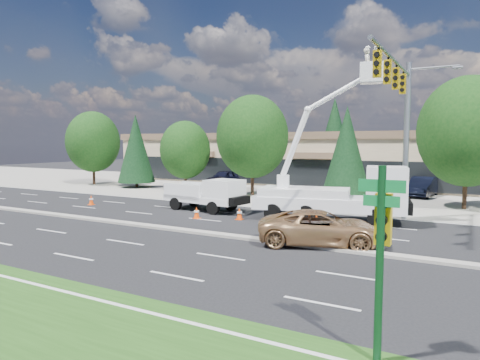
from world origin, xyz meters
The scene contains 24 objects.
ground centered at (0.00, 0.00, 0.00)m, with size 140.00×140.00×0.00m, color black.
concrete_apron centered at (0.00, 20.00, 0.01)m, with size 140.00×22.00×0.01m, color gray.
road_median centered at (0.00, 0.00, 0.06)m, with size 120.00×0.55×0.12m, color gray.
strip_mall centered at (0.00, 29.97, 2.83)m, with size 50.40×15.40×5.50m.
tree_front_a centered at (-22.00, 15.00, 4.53)m, with size 5.58×5.58×7.74m.
tree_front_b centered at (-16.00, 15.00, 3.88)m, with size 3.67×3.67×7.23m.
tree_front_c centered at (-10.00, 15.00, 3.78)m, with size 4.66×4.66×6.46m.
tree_front_d centered at (-3.00, 15.00, 4.94)m, with size 6.09×6.09×8.45m.
tree_front_e centered at (5.00, 15.00, 3.86)m, with size 3.65×3.65×7.19m.
tree_front_f centered at (13.00, 15.00, 5.18)m, with size 6.38×6.38×8.85m.
tree_back_a centered at (-18.00, 42.00, 4.91)m, with size 4.65×4.65×9.16m.
tree_back_b centered at (-4.00, 42.00, 5.72)m, with size 5.41×5.41×10.67m.
tree_back_c centered at (10.00, 42.00, 4.24)m, with size 4.01×4.01×7.90m.
signal_mast centered at (10.03, 7.04, 6.06)m, with size 2.76×10.16×9.00m.
street_sign_pole centered at (12.00, -8.40, 2.44)m, with size 0.90×0.44×4.00m.
utility_pickup centered at (-1.59, 6.04, 0.87)m, with size 5.69×2.65×2.10m.
bucket_truck centered at (7.09, 6.35, 2.04)m, with size 8.60×4.08×9.59m.
traffic_cone_a centered at (-10.44, 4.25, 0.34)m, with size 0.40×0.40×0.70m.
traffic_cone_b centered at (-0.66, 3.35, 0.34)m, with size 0.40×0.40×0.70m.
traffic_cone_c centered at (1.71, 4.26, 0.34)m, with size 0.40×0.40×0.70m.
traffic_cone_d centered at (6.34, 4.29, 0.34)m, with size 0.40×0.40×0.70m.
minivan centered at (7.81, 0.60, 0.75)m, with size 2.50×5.41×1.50m, color tan.
parked_car_west centered at (-9.41, 21.00, 0.80)m, with size 1.89×4.70×1.60m, color black.
parked_car_east centered at (9.80, 20.91, 0.82)m, with size 1.74×4.98×1.64m, color black.
Camera 1 is at (13.60, -17.12, 4.44)m, focal length 32.00 mm.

